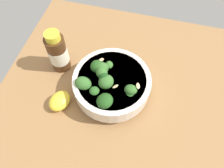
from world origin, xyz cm
name	(u,v)px	position (x,y,z in cm)	size (l,w,h in cm)	color
ground_plane	(113,90)	(0.00, 0.00, -2.00)	(67.68, 67.68, 3.99)	#996D42
bowl_of_broccoli	(111,83)	(-1.59, 0.30, 4.58)	(21.98, 21.98, 10.27)	silver
lemon_wedge	(60,101)	(-9.33, 13.27, 1.89)	(6.72, 5.42, 3.78)	yellow
bottle_tall	(58,53)	(3.65, 17.98, 6.52)	(5.87, 5.87, 14.54)	#472814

